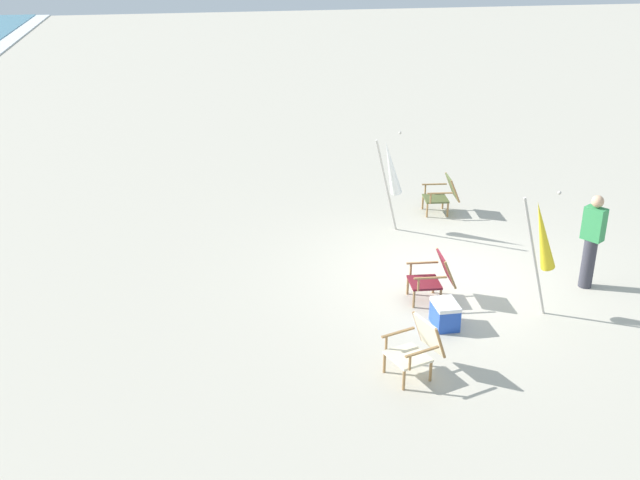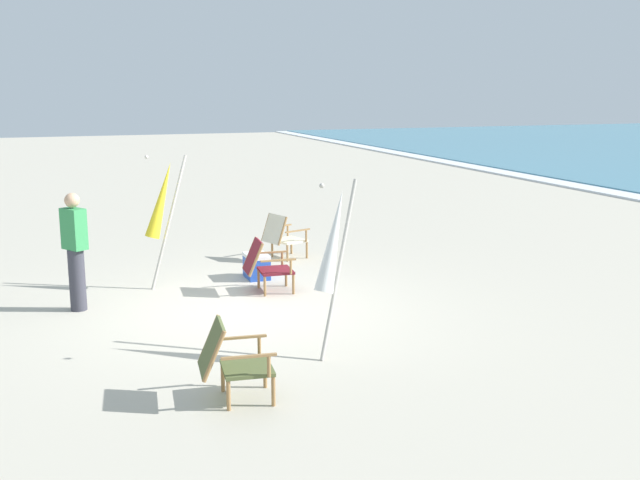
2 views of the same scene
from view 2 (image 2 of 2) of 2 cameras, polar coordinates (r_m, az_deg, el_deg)
name	(u,v)px [view 2 (image 2 of 2)]	position (r m, az deg, el deg)	size (l,w,h in m)	color
ground_plane	(244,308)	(10.50, -5.83, -5.20)	(80.00, 80.00, 0.00)	#B7AF9E
beach_chair_front_left	(265,264)	(11.19, -4.19, -1.84)	(0.63, 0.75, 0.81)	maroon
beach_chair_back_left	(282,235)	(13.34, -2.88, 0.36)	(0.76, 0.83, 0.81)	beige
beach_chair_mid_center	(231,359)	(7.41, -6.80, -8.97)	(0.65, 0.76, 0.81)	#515B33
umbrella_furled_yellow	(162,201)	(11.49, -11.97, 2.89)	(0.31, 0.71, 2.05)	#B7B2A8
umbrella_furled_white	(333,243)	(8.34, 1.02, -0.21)	(0.57, 0.71, 2.02)	#B7B2A8
person_near_chairs	(75,251)	(10.70, -18.15, -0.78)	(0.39, 0.35, 1.63)	#383842
cooler_box	(257,266)	(12.07, -4.85, -1.98)	(0.49, 0.35, 0.40)	blue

